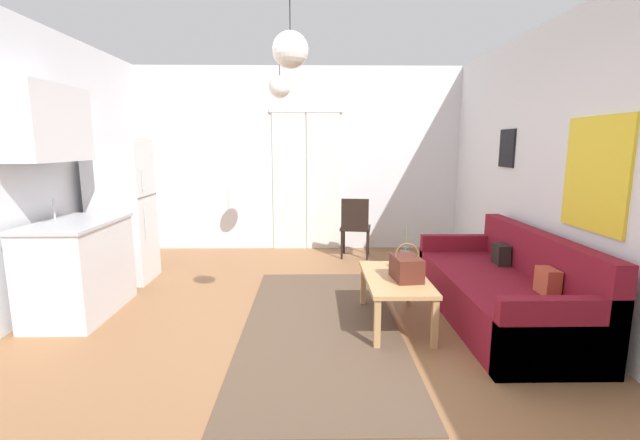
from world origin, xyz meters
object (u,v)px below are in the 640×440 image
at_px(coffee_table, 395,282).
at_px(bamboo_vase, 405,261).
at_px(pendant_lamp_far, 280,87).
at_px(couch, 505,293).
at_px(refrigerator, 122,211).
at_px(pendant_lamp_near, 290,50).
at_px(handbag, 406,268).
at_px(accent_chair, 355,225).

relative_size(coffee_table, bamboo_vase, 2.59).
xyz_separation_m(coffee_table, pendant_lamp_far, (-1.10, 1.40, 1.86)).
bearing_deg(pendant_lamp_far, coffee_table, -51.68).
distance_m(couch, refrigerator, 4.23).
height_order(coffee_table, bamboo_vase, bamboo_vase).
distance_m(couch, pendant_lamp_near, 2.82).
relative_size(pendant_lamp_near, pendant_lamp_far, 1.01).
xyz_separation_m(handbag, pendant_lamp_near, (-0.96, -0.48, 1.69)).
xyz_separation_m(coffee_table, accent_chair, (-0.13, 2.32, 0.09)).
height_order(couch, coffee_table, couch).
bearing_deg(refrigerator, handbag, -25.19).
xyz_separation_m(refrigerator, pendant_lamp_far, (1.86, 0.06, 1.41)).
height_order(refrigerator, pendant_lamp_far, pendant_lamp_far).
bearing_deg(pendant_lamp_far, refrigerator, -178.10).
bearing_deg(accent_chair, handbag, 104.25).
bearing_deg(handbag, bamboo_vase, 80.53).
bearing_deg(coffee_table, accent_chair, 93.30).
xyz_separation_m(couch, pendant_lamp_near, (-1.91, -0.64, 1.98)).
bearing_deg(accent_chair, couch, 126.65).
height_order(coffee_table, accent_chair, accent_chair).
bearing_deg(coffee_table, pendant_lamp_near, -147.28).
height_order(couch, handbag, couch).
relative_size(refrigerator, pendant_lamp_far, 2.67).
relative_size(refrigerator, accent_chair, 1.94).
relative_size(accent_chair, pendant_lamp_near, 1.36).
relative_size(coffee_table, pendant_lamp_far, 1.65).
distance_m(coffee_table, accent_chair, 2.33).
bearing_deg(coffee_table, handbag, -50.60).
bearing_deg(pendant_lamp_far, pendant_lamp_near, -83.60).
distance_m(bamboo_vase, pendant_lamp_near, 2.12).
height_order(couch, pendant_lamp_far, pendant_lamp_far).
distance_m(handbag, accent_chair, 2.42).
height_order(couch, refrigerator, refrigerator).
relative_size(couch, accent_chair, 2.49).
bearing_deg(pendant_lamp_far, bamboo_vase, -44.40).
bearing_deg(refrigerator, bamboo_vase, -20.30).
bearing_deg(bamboo_vase, accent_chair, 96.88).
xyz_separation_m(bamboo_vase, pendant_lamp_near, (-1.01, -0.76, 1.70)).
bearing_deg(accent_chair, bamboo_vase, 106.19).
bearing_deg(handbag, couch, 9.55).
relative_size(bamboo_vase, pendant_lamp_far, 0.64).
bearing_deg(pendant_lamp_far, couch, -31.89).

